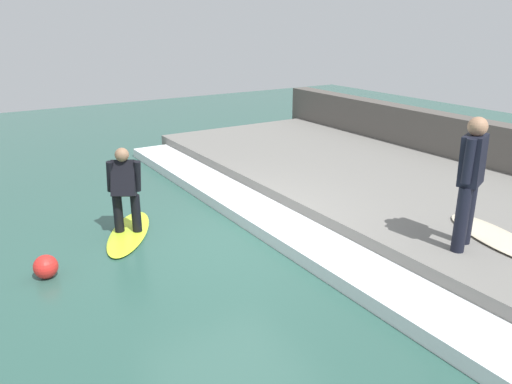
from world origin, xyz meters
TOP-DOWN VIEW (x-y plane):
  - ground_plane at (0.00, 0.00)m, footprint 28.00×28.00m
  - concrete_ledge at (3.53, 0.00)m, footprint 4.40×11.75m
  - back_wall at (5.98, 0.00)m, footprint 0.50×12.34m
  - wave_foam_crest at (0.89, 0.00)m, footprint 0.87×11.16m
  - surfboard_riding at (-1.19, 1.05)m, footprint 1.38×1.84m
  - surfer_riding at (-1.19, 1.05)m, footprint 0.51×0.52m
  - surfer_waiting_near at (2.14, -2.51)m, footprint 0.55×0.39m
  - surfboard_waiting_near at (2.76, -2.62)m, footprint 1.06×1.85m
  - marker_buoy at (-2.56, 0.27)m, footprint 0.31×0.31m

SIDE VIEW (x-z plane):
  - ground_plane at x=0.00m, z-range 0.00..0.00m
  - surfboard_riding at x=-1.19m, z-range 0.00..0.06m
  - wave_foam_crest at x=0.89m, z-range 0.00..0.20m
  - marker_buoy at x=-2.56m, z-range 0.00..0.31m
  - concrete_ledge at x=3.53m, z-range 0.00..0.37m
  - surfboard_waiting_near at x=2.76m, z-range 0.37..0.43m
  - back_wall at x=5.98m, z-range 0.00..1.25m
  - surfer_riding at x=-1.19m, z-range 0.13..1.48m
  - surfer_waiting_near at x=2.14m, z-range 0.48..2.21m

